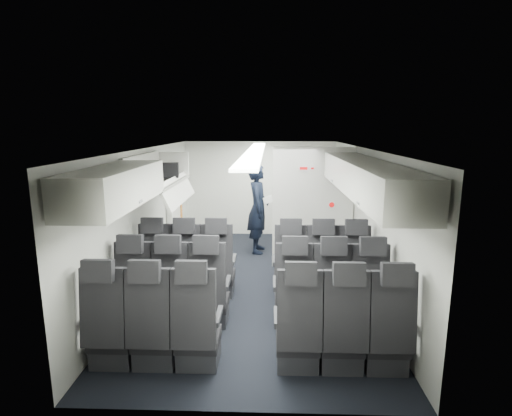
# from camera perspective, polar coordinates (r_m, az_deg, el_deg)

# --- Properties ---
(cabin_shell) EXTENTS (3.41, 6.01, 2.16)m
(cabin_shell) POSITION_cam_1_polar(r_m,az_deg,el_deg) (6.24, -0.12, -0.97)
(cabin_shell) COLOR black
(cabin_shell) RESTS_ON ground
(seat_row_front) EXTENTS (3.33, 0.56, 1.24)m
(seat_row_front) POSITION_cam_1_polar(r_m,az_deg,el_deg) (5.93, -0.30, -8.91)
(seat_row_front) COLOR black
(seat_row_front) RESTS_ON cabin_shell
(seat_row_mid) EXTENTS (3.33, 0.56, 1.24)m
(seat_row_mid) POSITION_cam_1_polar(r_m,az_deg,el_deg) (5.10, -0.70, -12.44)
(seat_row_mid) COLOR black
(seat_row_mid) RESTS_ON cabin_shell
(seat_row_rear) EXTENTS (3.33, 0.56, 1.24)m
(seat_row_rear) POSITION_cam_1_polar(r_m,az_deg,el_deg) (4.29, -1.27, -17.32)
(seat_row_rear) COLOR black
(seat_row_rear) RESTS_ON cabin_shell
(overhead_bin_left_rear) EXTENTS (0.53, 1.80, 0.40)m
(overhead_bin_left_rear) POSITION_cam_1_polar(r_m,az_deg,el_deg) (4.44, -19.50, 2.91)
(overhead_bin_left_rear) COLOR white
(overhead_bin_left_rear) RESTS_ON cabin_shell
(overhead_bin_left_front_open) EXTENTS (0.64, 1.70, 0.72)m
(overhead_bin_left_front_open) POSITION_cam_1_polar(r_m,az_deg,el_deg) (6.11, -13.89, 4.27)
(overhead_bin_left_front_open) COLOR #9E9E93
(overhead_bin_left_front_open) RESTS_ON cabin_shell
(overhead_bin_right_rear) EXTENTS (0.53, 1.80, 0.40)m
(overhead_bin_right_rear) POSITION_cam_1_polar(r_m,az_deg,el_deg) (4.30, 17.90, 2.76)
(overhead_bin_right_rear) COLOR white
(overhead_bin_right_rear) RESTS_ON cabin_shell
(overhead_bin_right_front) EXTENTS (0.53, 1.70, 0.40)m
(overhead_bin_right_front) POSITION_cam_1_polar(r_m,az_deg,el_deg) (5.99, 13.36, 5.33)
(overhead_bin_right_front) COLOR white
(overhead_bin_right_front) RESTS_ON cabin_shell
(bulkhead_partition) EXTENTS (1.40, 0.15, 2.13)m
(bulkhead_partition) POSITION_cam_1_polar(r_m,az_deg,el_deg) (7.07, 8.07, 0.01)
(bulkhead_partition) COLOR silver
(bulkhead_partition) RESTS_ON cabin_shell
(galley_unit) EXTENTS (0.85, 0.52, 1.90)m
(galley_unit) POSITION_cam_1_polar(r_m,az_deg,el_deg) (8.97, 6.58, 1.67)
(galley_unit) COLOR #939399
(galley_unit) RESTS_ON cabin_shell
(boarding_door) EXTENTS (0.12, 1.27, 1.86)m
(boarding_door) POSITION_cam_1_polar(r_m,az_deg,el_deg) (8.00, -11.53, 0.36)
(boarding_door) COLOR silver
(boarding_door) RESTS_ON cabin_shell
(flight_attendant) EXTENTS (0.45, 0.66, 1.77)m
(flight_attendant) POSITION_cam_1_polar(r_m,az_deg,el_deg) (7.90, 0.30, -0.08)
(flight_attendant) COLOR black
(flight_attendant) RESTS_ON ground
(carry_on_bag) EXTENTS (0.40, 0.31, 0.22)m
(carry_on_bag) POSITION_cam_1_polar(r_m,az_deg,el_deg) (6.34, -12.66, 5.30)
(carry_on_bag) COLOR black
(carry_on_bag) RESTS_ON overhead_bin_left_front_open
(papers) EXTENTS (0.18, 0.11, 0.14)m
(papers) POSITION_cam_1_polar(r_m,az_deg,el_deg) (7.81, 1.69, 1.18)
(papers) COLOR white
(papers) RESTS_ON flight_attendant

